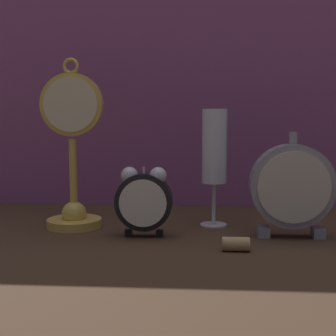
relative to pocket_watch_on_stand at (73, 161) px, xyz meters
The scene contains 7 objects.
ground_plane 0.24m from the pocket_watch_on_stand, 26.71° to the right, with size 4.00×4.00×0.00m, color #422D1E.
fabric_backdrop_drape 0.39m from the pocket_watch_on_stand, 52.91° to the left, with size 1.58×0.01×0.77m, color #8E4C7F.
pocket_watch_on_stand is the anchor object (origin of this frame).
alarm_clock_twin_bell 0.16m from the pocket_watch_on_stand, 23.63° to the right, with size 0.10×0.03×0.12m.
mantel_clock_silver 0.40m from the pocket_watch_on_stand, ahead, with size 0.14×0.04×0.18m.
champagne_flute 0.27m from the pocket_watch_on_stand, ahead, with size 0.05×0.05×0.22m.
wine_cork 0.34m from the pocket_watch_on_stand, 25.41° to the right, with size 0.02×0.02×0.04m, color tan.
Camera 1 is at (0.06, -0.76, 0.21)m, focal length 50.00 mm.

